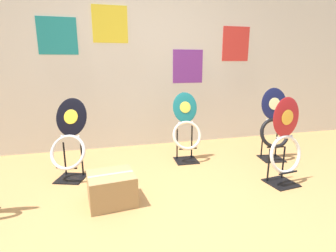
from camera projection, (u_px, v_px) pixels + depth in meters
ground_plane at (189, 225)px, 2.03m from camera, size 14.00×14.00×0.00m
wall_back at (141, 57)px, 3.73m from camera, size 8.00×0.07×2.60m
toilet_seat_display_jazz_black at (70, 142)px, 2.77m from camera, size 0.45×0.44×0.86m
toilet_seat_display_teal_sax at (186, 130)px, 3.27m from camera, size 0.38×0.31×0.86m
toilet_seat_display_navy_moon at (274, 126)px, 3.32m from camera, size 0.41×0.32×0.92m
toilet_seat_display_crimson_swirl at (285, 144)px, 2.62m from camera, size 0.40×0.31×0.90m
storage_box at (112, 188)px, 2.32m from camera, size 0.43×0.39×0.28m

